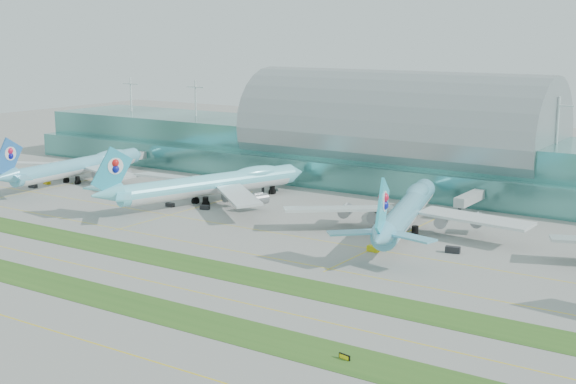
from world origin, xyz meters
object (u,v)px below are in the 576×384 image
Objects in this scene: airliner_c at (407,209)px; taxiway_sign_east at (344,357)px; airliner_a at (80,165)px; airliner_b at (212,183)px; terminal at (395,147)px.

airliner_c is 32.45× the size of taxiway_sign_east.
airliner_b reaches higher than airliner_a.
terminal is 136.16× the size of taxiway_sign_east.
airliner_c is at bearing 119.05° from taxiway_sign_east.
taxiway_sign_east is at bearing -86.68° from airliner_c.
airliner_c reaches higher than airliner_a.
airliner_a is at bearing -163.39° from airliner_b.
airliner_a is at bearing -147.94° from terminal.
airliner_c is (37.04, -66.94, -7.22)m from terminal.
terminal is at bearing 28.98° from airliner_a.
taxiway_sign_east is at bearing -31.41° from airliner_a.
airliner_a is 0.95× the size of airliner_c.
airliner_c is at bearing -61.05° from terminal.
airliner_b is (-35.50, -67.09, -7.20)m from terminal.
terminal reaches higher than taxiway_sign_east.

